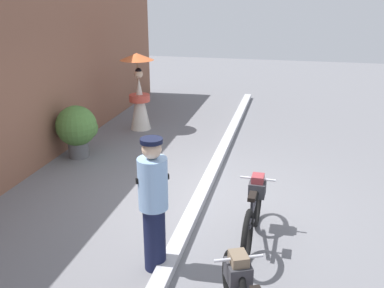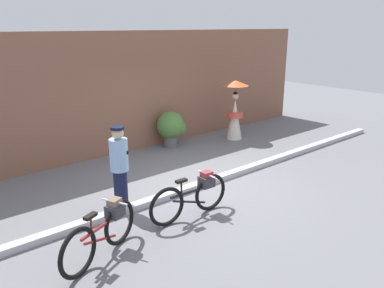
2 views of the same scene
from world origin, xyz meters
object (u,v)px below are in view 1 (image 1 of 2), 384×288
bicycle_near_officer (253,212)px  person_officer (153,202)px  person_with_parasol (139,92)px  potted_plant_by_door (78,128)px

bicycle_near_officer → person_officer: bearing=129.0°
person_with_parasol → potted_plant_by_door: size_ratio=1.72×
person_officer → person_with_parasol: person_with_parasol is taller
person_officer → bicycle_near_officer: bearing=-51.0°
potted_plant_by_door → bicycle_near_officer: bearing=-122.1°
person_officer → potted_plant_by_door: 4.11m
person_with_parasol → potted_plant_by_door: 2.11m
bicycle_near_officer → person_with_parasol: 5.34m
bicycle_near_officer → person_with_parasol: size_ratio=0.96×
bicycle_near_officer → person_with_parasol: (4.31, 3.11, 0.48)m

